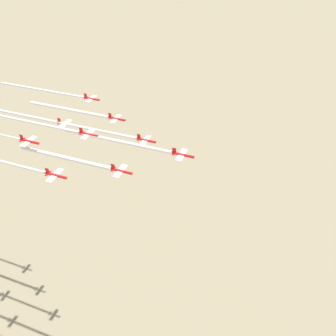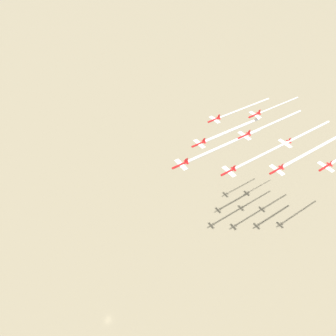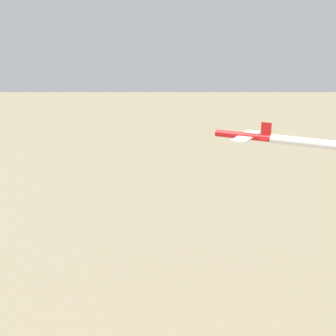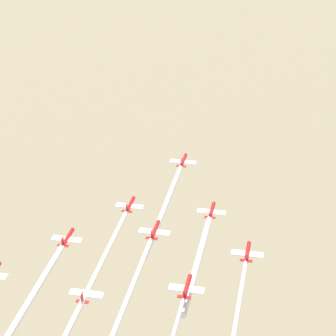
{
  "view_description": "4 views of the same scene",
  "coord_description": "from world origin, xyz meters",
  "px_view_note": "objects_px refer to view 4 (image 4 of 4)",
  "views": [
    {
      "loc": [
        8.9,
        82.89,
        188.0
      ],
      "look_at": [
        54.07,
        9.54,
        120.37
      ],
      "focal_mm": 35.0,
      "sensor_mm": 36.0,
      "label": 1
    },
    {
      "loc": [
        18.64,
        -66.18,
        198.72
      ],
      "look_at": [
        45.32,
        4.67,
        124.93
      ],
      "focal_mm": 28.0,
      "sensor_mm": 36.0,
      "label": 2
    },
    {
      "loc": [
        81.1,
        -49.18,
        138.62
      ],
      "look_at": [
        43.27,
        -1.47,
        119.91
      ],
      "focal_mm": 50.0,
      "sensor_mm": 36.0,
      "label": 3
    },
    {
      "loc": [
        198.1,
        63.73,
        205.75
      ],
      "look_at": [
        52.91,
        1.56,
        122.37
      ],
      "focal_mm": 70.0,
      "sensor_mm": 36.0,
      "label": 4
    }
  ],
  "objects_px": {
    "jet_0": "(183,161)",
    "jet_3": "(67,239)",
    "jet_1": "(130,205)",
    "jet_5": "(247,253)",
    "jet_7": "(87,293)",
    "jet_2": "(212,211)",
    "jet_4": "(155,231)",
    "jet_8": "(187,288)"
  },
  "relations": [
    {
      "from": "jet_0",
      "to": "jet_7",
      "type": "distance_m",
      "value": 54.76
    },
    {
      "from": "jet_3",
      "to": "jet_4",
      "type": "height_order",
      "value": "jet_4"
    },
    {
      "from": "jet_0",
      "to": "jet_4",
      "type": "xyz_separation_m",
      "value": [
        34.96,
        7.21,
        0.37
      ]
    },
    {
      "from": "jet_1",
      "to": "jet_5",
      "type": "bearing_deg",
      "value": -29.54
    },
    {
      "from": "jet_3",
      "to": "jet_8",
      "type": "xyz_separation_m",
      "value": [
        11.12,
        34.45,
        4.27
      ]
    },
    {
      "from": "jet_3",
      "to": "jet_8",
      "type": "height_order",
      "value": "jet_8"
    },
    {
      "from": "jet_4",
      "to": "jet_2",
      "type": "bearing_deg",
      "value": 59.53
    },
    {
      "from": "jet_2",
      "to": "jet_0",
      "type": "bearing_deg",
      "value": 120.47
    },
    {
      "from": "jet_2",
      "to": "jet_8",
      "type": "distance_m",
      "value": 35.88
    },
    {
      "from": "jet_7",
      "to": "jet_0",
      "type": "bearing_deg",
      "value": 78.91
    },
    {
      "from": "jet_1",
      "to": "jet_3",
      "type": "relative_size",
      "value": 1.0
    },
    {
      "from": "jet_1",
      "to": "jet_5",
      "type": "distance_m",
      "value": 36.26
    },
    {
      "from": "jet_8",
      "to": "jet_1",
      "type": "bearing_deg",
      "value": 120.47
    },
    {
      "from": "jet_2",
      "to": "jet_4",
      "type": "relative_size",
      "value": 1.0
    },
    {
      "from": "jet_0",
      "to": "jet_4",
      "type": "bearing_deg",
      "value": -90.0
    },
    {
      "from": "jet_5",
      "to": "jet_8",
      "type": "height_order",
      "value": "jet_8"
    },
    {
      "from": "jet_1",
      "to": "jet_8",
      "type": "height_order",
      "value": "jet_8"
    },
    {
      "from": "jet_0",
      "to": "jet_2",
      "type": "xyz_separation_m",
      "value": [
        15.36,
        13.89,
        -3.87
      ]
    },
    {
      "from": "jet_4",
      "to": "jet_7",
      "type": "bearing_deg",
      "value": -120.47
    },
    {
      "from": "jet_0",
      "to": "jet_3",
      "type": "height_order",
      "value": "jet_0"
    },
    {
      "from": "jet_7",
      "to": "jet_8",
      "type": "relative_size",
      "value": 1.0
    },
    {
      "from": "jet_2",
      "to": "jet_7",
      "type": "relative_size",
      "value": 1.0
    },
    {
      "from": "jet_5",
      "to": "jet_8",
      "type": "distance_m",
      "value": 20.85
    },
    {
      "from": "jet_3",
      "to": "jet_0",
      "type": "bearing_deg",
      "value": 59.53
    },
    {
      "from": "jet_2",
      "to": "jet_3",
      "type": "distance_m",
      "value": 36.2
    },
    {
      "from": "jet_4",
      "to": "jet_8",
      "type": "xyz_separation_m",
      "value": [
        15.36,
        13.89,
        -0.55
      ]
    },
    {
      "from": "jet_1",
      "to": "jet_2",
      "type": "xyz_separation_m",
      "value": [
        -4.24,
        20.56,
        0.84
      ]
    },
    {
      "from": "jet_1",
      "to": "jet_8",
      "type": "bearing_deg",
      "value": -59.53
    },
    {
      "from": "jet_4",
      "to": "jet_1",
      "type": "bearing_deg",
      "value": 120.47
    },
    {
      "from": "jet_5",
      "to": "jet_7",
      "type": "xyz_separation_m",
      "value": [
        23.84,
        -27.24,
        -2.1
      ]
    },
    {
      "from": "jet_0",
      "to": "jet_7",
      "type": "bearing_deg",
      "value": -101.09
    },
    {
      "from": "jet_2",
      "to": "jet_4",
      "type": "distance_m",
      "value": 21.13
    },
    {
      "from": "jet_2",
      "to": "jet_7",
      "type": "distance_m",
      "value": 41.42
    },
    {
      "from": "jet_5",
      "to": "jet_4",
      "type": "bearing_deg",
      "value": -180.0
    },
    {
      "from": "jet_3",
      "to": "jet_8",
      "type": "bearing_deg",
      "value": -29.54
    },
    {
      "from": "jet_0",
      "to": "jet_5",
      "type": "distance_m",
      "value": 41.49
    },
    {
      "from": "jet_2",
      "to": "jet_8",
      "type": "relative_size",
      "value": 1.0
    },
    {
      "from": "jet_2",
      "to": "jet_4",
      "type": "xyz_separation_m",
      "value": [
        19.6,
        -6.68,
        4.24
      ]
    },
    {
      "from": "jet_0",
      "to": "jet_1",
      "type": "xyz_separation_m",
      "value": [
        19.6,
        -6.68,
        -4.71
      ]
    },
    {
      "from": "jet_1",
      "to": "jet_7",
      "type": "bearing_deg",
      "value": -90.0
    },
    {
      "from": "jet_4",
      "to": "jet_8",
      "type": "distance_m",
      "value": 20.71
    },
    {
      "from": "jet_5",
      "to": "jet_2",
      "type": "bearing_deg",
      "value": 120.47
    }
  ]
}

